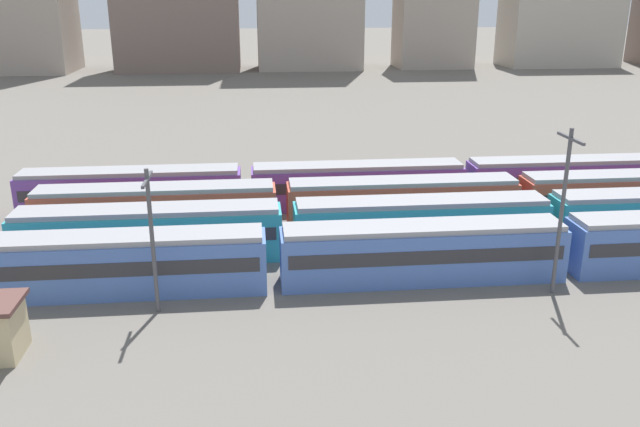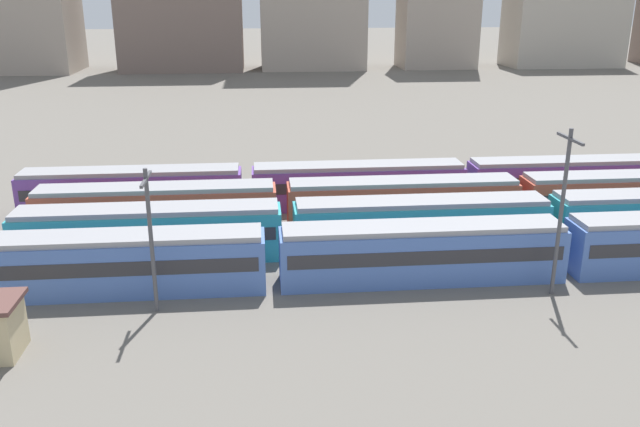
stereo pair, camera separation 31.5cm
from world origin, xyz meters
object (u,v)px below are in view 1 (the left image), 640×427
object	(u,v)px
train_track_3	(465,181)
catenary_pole_0	(563,205)
catenary_pole_2	(152,234)
train_track_2	(518,198)

from	to	relation	value
train_track_3	catenary_pole_0	world-z (taller)	catenary_pole_0
catenary_pole_0	catenary_pole_2	size ratio (longest dim) A/B	1.20
train_track_2	catenary_pole_2	xyz separation A→B (m)	(-26.66, -13.24, 2.87)
train_track_2	train_track_3	world-z (taller)	same
train_track_2	train_track_3	size ratio (longest dim) A/B	1.00
train_track_2	catenary_pole_0	world-z (taller)	catenary_pole_0
train_track_2	catenary_pole_2	distance (m)	29.91
train_track_2	catenary_pole_2	world-z (taller)	catenary_pole_2
train_track_2	train_track_3	distance (m)	5.87
train_track_3	train_track_2	bearing A→B (deg)	-62.28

